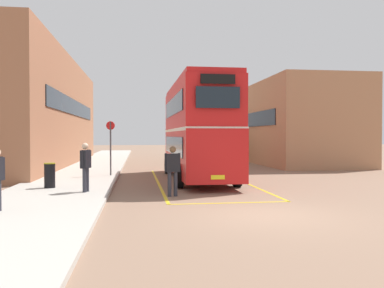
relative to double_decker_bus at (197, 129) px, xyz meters
name	(u,v)px	position (x,y,z in m)	size (l,w,h in m)	color
ground_plane	(194,170)	(0.57, 5.28, -2.51)	(135.60, 135.60, 0.00)	#846651
sidewalk_left	(93,167)	(-5.93, 7.68, -2.44)	(4.00, 57.60, 0.14)	#B2ADA3
brick_building_left	(25,113)	(-10.98, 10.59, 1.33)	(6.97, 24.48, 7.67)	#9E6647
depot_building_right	(289,124)	(9.23, 11.61, 0.60)	(6.39, 15.44, 6.23)	#AD7A56
double_decker_bus	(197,129)	(0.00, 0.00, 0.00)	(2.80, 10.25, 4.75)	black
single_deck_bus	(209,141)	(3.71, 17.83, -0.87)	(3.25, 9.15, 3.02)	black
pedestrian_boarding	(173,167)	(-1.68, -5.44, -1.45)	(0.58, 0.35, 1.80)	#2D2D38
pedestrian_waiting_near	(86,163)	(-4.79, -4.86, -1.33)	(0.35, 0.57, 1.78)	#2D2D38
litter_bin	(50,175)	(-6.33, -3.49, -1.88)	(0.44, 0.44, 0.98)	black
bus_stop_sign	(111,143)	(-4.31, 1.22, -0.71)	(0.44, 0.09, 2.77)	#4C4C51
bay_marking_yellow	(203,184)	(0.01, -1.89, -2.51)	(4.20, 12.25, 0.01)	gold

